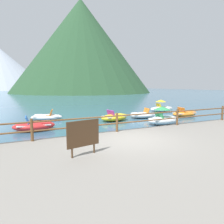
# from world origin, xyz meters

# --- Properties ---
(ground_plane) EXTENTS (200.00, 200.00, 0.00)m
(ground_plane) POSITION_xyz_m (0.00, 40.00, 0.00)
(ground_plane) COLOR #38607A
(promenade_dock) EXTENTS (28.00, 8.00, 0.40)m
(promenade_dock) POSITION_xyz_m (0.00, -2.20, 0.20)
(promenade_dock) COLOR gray
(promenade_dock) RESTS_ON ground
(dock_railing) EXTENTS (23.92, 0.12, 0.95)m
(dock_railing) POSITION_xyz_m (0.00, 1.55, 0.98)
(dock_railing) COLOR brown
(dock_railing) RESTS_ON promenade_dock
(sign_board) EXTENTS (1.16, 0.27, 1.19)m
(sign_board) POSITION_xyz_m (-2.52, -0.99, 1.13)
(sign_board) COLOR beige
(sign_board) RESTS_ON promenade_dock
(pedal_boat_0) EXTENTS (2.67, 1.42, 1.25)m
(pedal_boat_0) POSITION_xyz_m (8.98, 9.06, 0.40)
(pedal_boat_0) COLOR white
(pedal_boat_0) RESTS_ON ground
(pedal_boat_2) EXTENTS (2.48, 1.47, 0.90)m
(pedal_boat_2) POSITION_xyz_m (-3.64, 5.44, 0.31)
(pedal_boat_2) COLOR red
(pedal_boat_2) RESTS_ON ground
(pedal_boat_3) EXTENTS (2.48, 1.64, 0.87)m
(pedal_boat_3) POSITION_xyz_m (2.20, 6.34, 0.28)
(pedal_boat_3) COLOR yellow
(pedal_boat_3) RESTS_ON ground
(pedal_boat_4) EXTENTS (2.42, 1.33, 0.83)m
(pedal_boat_4) POSITION_xyz_m (8.72, 5.64, 0.26)
(pedal_boat_4) COLOR orange
(pedal_boat_4) RESTS_ON ground
(pedal_boat_5) EXTENTS (2.45, 1.55, 0.82)m
(pedal_boat_5) POSITION_xyz_m (4.93, 6.58, 0.25)
(pedal_boat_5) COLOR white
(pedal_boat_5) RESTS_ON ground
(pedal_boat_6) EXTENTS (2.47, 1.41, 1.28)m
(pedal_boat_6) POSITION_xyz_m (4.66, 3.61, 0.42)
(pedal_boat_6) COLOR white
(pedal_boat_6) RESTS_ON ground
(pedal_boat_7) EXTENTS (2.63, 1.78, 0.81)m
(pedal_boat_7) POSITION_xyz_m (-2.52, 9.00, 0.24)
(pedal_boat_7) COLOR white
(pedal_boat_7) RESTS_ON ground
(cliff_headland) EXTENTS (52.67, 52.67, 34.90)m
(cliff_headland) POSITION_xyz_m (16.56, 69.41, 16.38)
(cliff_headland) COLOR #284C2D
(cliff_headland) RESTS_ON ground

